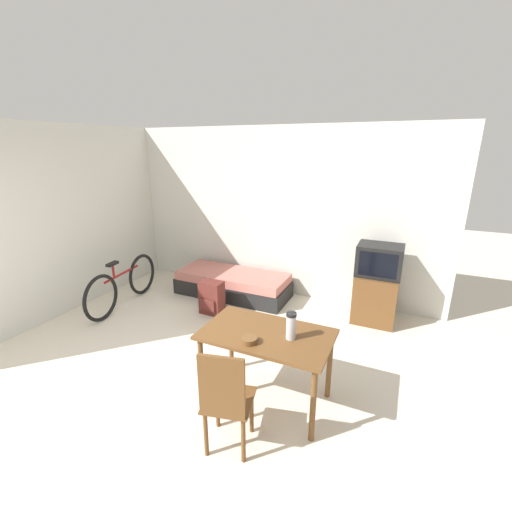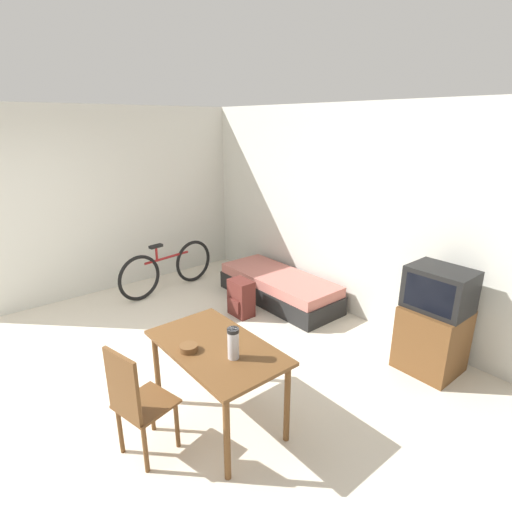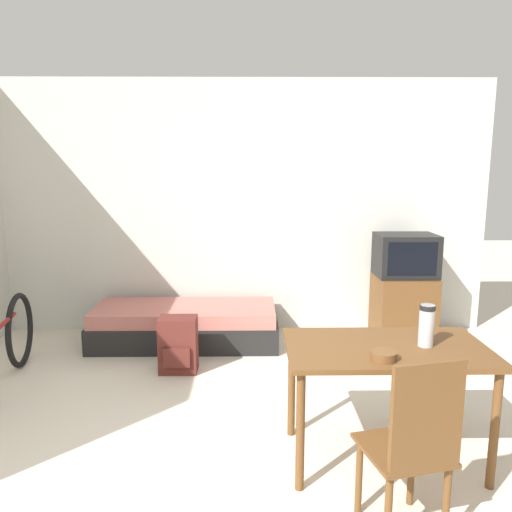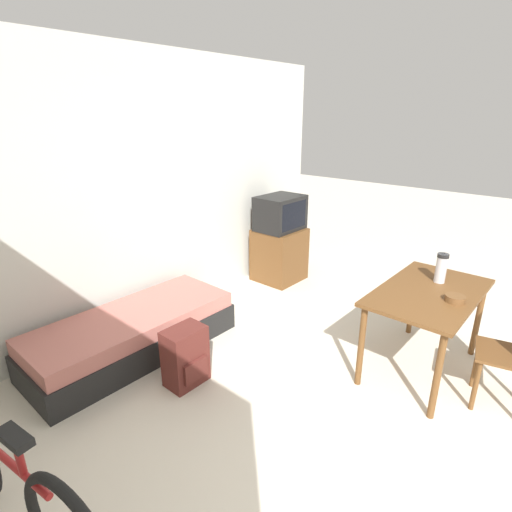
% 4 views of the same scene
% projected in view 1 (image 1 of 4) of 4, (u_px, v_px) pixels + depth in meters
% --- Properties ---
extents(ground_plane, '(20.00, 20.00, 0.00)m').
position_uv_depth(ground_plane, '(112.00, 427.00, 3.05)').
color(ground_plane, beige).
extents(wall_back, '(5.71, 0.06, 2.70)m').
position_uv_depth(wall_back, '(265.00, 212.00, 5.63)').
color(wall_back, silver).
rests_on(wall_back, ground_plane).
extents(wall_left, '(0.06, 4.43, 2.70)m').
position_uv_depth(wall_left, '(71.00, 220.00, 5.07)').
color(wall_left, silver).
rests_on(wall_left, ground_plane).
extents(daybed, '(1.88, 0.75, 0.40)m').
position_uv_depth(daybed, '(233.00, 284.00, 5.71)').
color(daybed, black).
rests_on(daybed, ground_plane).
extents(tv, '(0.59, 0.55, 1.12)m').
position_uv_depth(tv, '(377.00, 285.00, 4.77)').
color(tv, brown).
rests_on(tv, ground_plane).
extents(dining_table, '(1.21, 0.71, 0.74)m').
position_uv_depth(dining_table, '(267.00, 342.00, 3.19)').
color(dining_table, brown).
rests_on(dining_table, ground_plane).
extents(wooden_chair, '(0.46, 0.46, 0.96)m').
position_uv_depth(wooden_chair, '(226.00, 398.00, 2.64)').
color(wooden_chair, brown).
rests_on(wooden_chair, ground_plane).
extents(bicycle, '(0.28, 1.65, 0.76)m').
position_uv_depth(bicycle, '(123.00, 284.00, 5.29)').
color(bicycle, black).
rests_on(bicycle, ground_plane).
extents(thermos_flask, '(0.09, 0.09, 0.25)m').
position_uv_depth(thermos_flask, '(291.00, 324.00, 3.03)').
color(thermos_flask, '#B7B7BC').
rests_on(thermos_flask, dining_table).
extents(mate_bowl, '(0.15, 0.15, 0.05)m').
position_uv_depth(mate_bowl, '(249.00, 340.00, 3.00)').
color(mate_bowl, brown).
rests_on(mate_bowl, dining_table).
extents(backpack, '(0.33, 0.26, 0.50)m').
position_uv_depth(backpack, '(212.00, 298.00, 5.07)').
color(backpack, '#56231E').
rests_on(backpack, ground_plane).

